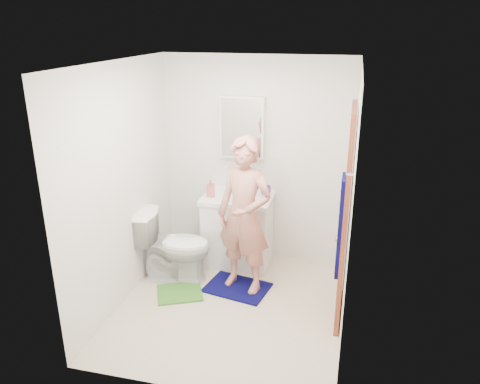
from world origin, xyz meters
name	(u,v)px	position (x,y,z in m)	size (l,w,h in m)	color
floor	(231,306)	(0.00, 0.00, -0.01)	(2.20, 2.40, 0.02)	beige
ceiling	(229,61)	(0.00, 0.00, 2.41)	(2.20, 2.40, 0.02)	white
wall_back	(256,160)	(0.00, 1.21, 1.20)	(2.20, 0.02, 2.40)	silver
wall_front	(185,255)	(0.00, -1.21, 1.20)	(2.20, 0.02, 2.40)	silver
wall_left	(121,186)	(-1.11, 0.00, 1.20)	(0.02, 2.40, 2.40)	silver
wall_right	(352,206)	(1.11, 0.00, 1.20)	(0.02, 2.40, 2.40)	silver
vanity_cabinet	(238,232)	(-0.15, 0.91, 0.40)	(0.75, 0.55, 0.80)	white
countertop	(238,198)	(-0.15, 0.91, 0.83)	(0.79, 0.59, 0.05)	white
sink_basin	(238,197)	(-0.15, 0.91, 0.84)	(0.40, 0.40, 0.03)	white
faucet	(242,186)	(-0.15, 1.09, 0.91)	(0.03, 0.03, 0.12)	silver
medicine_cabinet	(243,127)	(-0.15, 1.14, 1.60)	(0.50, 0.12, 0.70)	white
mirror_panel	(241,128)	(-0.15, 1.08, 1.60)	(0.46, 0.01, 0.66)	white
door	(345,217)	(1.07, 0.15, 1.02)	(0.05, 0.80, 2.05)	#A84A2E
door_knob	(339,239)	(1.03, -0.17, 0.95)	(0.07, 0.07, 0.07)	gold
towel	(340,226)	(1.03, -0.57, 1.25)	(0.03, 0.24, 0.80)	#070742
towel_hook	(350,174)	(1.07, -0.57, 1.67)	(0.02, 0.02, 0.06)	silver
toilet	(174,246)	(-0.74, 0.39, 0.40)	(0.45, 0.79, 0.81)	white
bath_mat	(237,288)	(-0.01, 0.33, 0.01)	(0.66, 0.47, 0.02)	#070742
green_rug	(180,293)	(-0.58, 0.09, 0.01)	(0.46, 0.39, 0.02)	#41882D
soap_dispenser	(211,188)	(-0.45, 0.84, 0.95)	(0.09, 0.09, 0.20)	#BA5E56
toothbrush_cup	(266,190)	(0.15, 1.04, 0.90)	(0.12, 0.12, 0.10)	#783F8B
man	(244,216)	(0.06, 0.36, 0.85)	(0.60, 0.40, 1.66)	tan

